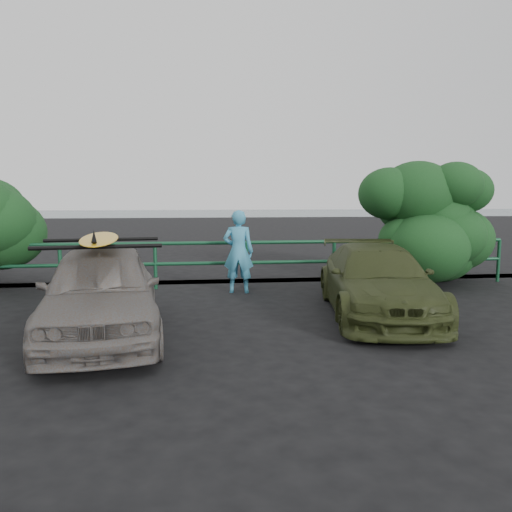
{
  "coord_description": "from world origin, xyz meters",
  "views": [
    {
      "loc": [
        -0.06,
        -5.96,
        2.05
      ],
      "look_at": [
        0.92,
        2.48,
        1.01
      ],
      "focal_mm": 35.0,
      "sensor_mm": 36.0,
      "label": 1
    }
  ],
  "objects_px": {
    "olive_vehicle": "(377,281)",
    "man": "(238,252)",
    "surfboard": "(100,238)",
    "guardrail": "(201,265)",
    "sedan": "(102,291)"
  },
  "relations": [
    {
      "from": "olive_vehicle",
      "to": "man",
      "type": "height_order",
      "value": "man"
    },
    {
      "from": "olive_vehicle",
      "to": "man",
      "type": "xyz_separation_m",
      "value": [
        -2.19,
        2.24,
        0.28
      ]
    },
    {
      "from": "guardrail",
      "to": "surfboard",
      "type": "distance_m",
      "value": 4.08
    },
    {
      "from": "guardrail",
      "to": "man",
      "type": "relative_size",
      "value": 8.04
    },
    {
      "from": "man",
      "to": "sedan",
      "type": "bearing_deg",
      "value": 63.68
    },
    {
      "from": "sedan",
      "to": "olive_vehicle",
      "type": "bearing_deg",
      "value": 3.53
    },
    {
      "from": "olive_vehicle",
      "to": "man",
      "type": "distance_m",
      "value": 3.15
    },
    {
      "from": "olive_vehicle",
      "to": "sedan",
      "type": "bearing_deg",
      "value": -160.73
    },
    {
      "from": "olive_vehicle",
      "to": "surfboard",
      "type": "height_order",
      "value": "surfboard"
    },
    {
      "from": "guardrail",
      "to": "sedan",
      "type": "distance_m",
      "value": 3.97
    },
    {
      "from": "guardrail",
      "to": "olive_vehicle",
      "type": "bearing_deg",
      "value": -43.99
    },
    {
      "from": "guardrail",
      "to": "surfboard",
      "type": "bearing_deg",
      "value": -111.48
    },
    {
      "from": "sedan",
      "to": "guardrail",
      "type": "bearing_deg",
      "value": 61.29
    },
    {
      "from": "man",
      "to": "surfboard",
      "type": "height_order",
      "value": "man"
    },
    {
      "from": "surfboard",
      "to": "man",
      "type": "bearing_deg",
      "value": 46.94
    }
  ]
}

